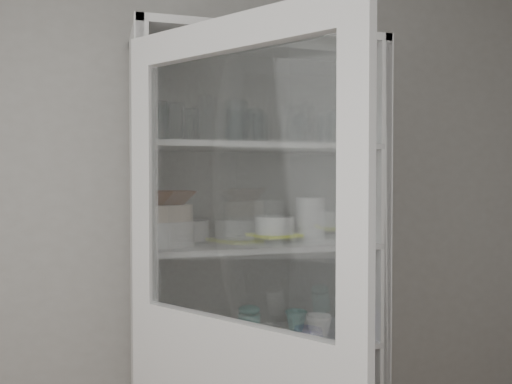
{
  "coord_description": "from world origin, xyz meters",
  "views": [
    {
      "loc": [
        -0.43,
        -0.87,
        1.53
      ],
      "look_at": [
        0.2,
        1.27,
        1.47
      ],
      "focal_mm": 38.0,
      "sensor_mm": 36.0,
      "label": 1
    }
  ],
  "objects": [
    {
      "name": "teal_jar",
      "position": [
        0.18,
        1.29,
        0.92
      ],
      "size": [
        0.09,
        0.09,
        0.11
      ],
      "color": "teal",
      "rests_on": "shelf_mugs"
    },
    {
      "name": "mug_white",
      "position": [
        0.44,
        1.17,
        0.91
      ],
      "size": [
        0.12,
        0.12,
        0.1
      ],
      "primitive_type": "imported",
      "rotation": [
        0.0,
        0.0,
        0.1
      ],
      "color": "white",
      "rests_on": "shelf_mugs"
    },
    {
      "name": "yellow_trivet",
      "position": [
        0.28,
        1.27,
        1.29
      ],
      "size": [
        0.22,
        0.22,
        0.01
      ],
      "primitive_type": "cube",
      "rotation": [
        0.0,
        0.0,
        0.3
      ],
      "color": "#FDFD2B",
      "rests_on": "glass_platter"
    },
    {
      "name": "measuring_cups",
      "position": [
        0.03,
        1.21,
        0.88
      ],
      "size": [
        0.1,
        0.1,
        0.04
      ],
      "primitive_type": "cylinder",
      "color": "silver",
      "rests_on": "shelf_mugs"
    },
    {
      "name": "tumbler_3",
      "position": [
        0.07,
        1.12,
        1.74
      ],
      "size": [
        0.09,
        0.09,
        0.16
      ],
      "primitive_type": "cylinder",
      "rotation": [
        0.0,
        0.0,
        0.14
      ],
      "color": "silver",
      "rests_on": "shelf_glass"
    },
    {
      "name": "glass_platter",
      "position": [
        0.28,
        1.27,
        1.27
      ],
      "size": [
        0.43,
        0.43,
        0.02
      ],
      "primitive_type": "cylinder",
      "rotation": [
        0.0,
        0.0,
        -0.36
      ],
      "color": "silver",
      "rests_on": "shelf_plates"
    },
    {
      "name": "tumbler_6",
      "position": [
        0.5,
        1.14,
        1.73
      ],
      "size": [
        0.09,
        0.09,
        0.14
      ],
      "primitive_type": "cylinder",
      "rotation": [
        0.0,
        0.0,
        0.35
      ],
      "color": "silver",
      "rests_on": "shelf_glass"
    },
    {
      "name": "tumbler_8",
      "position": [
        -0.07,
        1.26,
        1.73
      ],
      "size": [
        0.07,
        0.07,
        0.14
      ],
      "primitive_type": "cylinder",
      "rotation": [
        0.0,
        0.0,
        0.04
      ],
      "color": "silver",
      "rests_on": "shelf_glass"
    },
    {
      "name": "pantry_cabinet",
      "position": [
        0.2,
        1.34,
        0.94
      ],
      "size": [
        1.0,
        0.45,
        2.1
      ],
      "color": "silver",
      "rests_on": "floor"
    },
    {
      "name": "tumbler_2",
      "position": [
        0.09,
        1.13,
        1.74
      ],
      "size": [
        0.1,
        0.1,
        0.15
      ],
      "primitive_type": "cylinder",
      "rotation": [
        0.0,
        0.0,
        -0.33
      ],
      "color": "silver",
      "rests_on": "shelf_glass"
    },
    {
      "name": "mug_blue",
      "position": [
        0.61,
        1.22,
        0.91
      ],
      "size": [
        0.12,
        0.12,
        0.09
      ],
      "primitive_type": "imported",
      "rotation": [
        0.0,
        0.0,
        0.03
      ],
      "color": "#0C1395",
      "rests_on": "shelf_mugs"
    },
    {
      "name": "wall_back",
      "position": [
        0.0,
        1.5,
        1.3
      ],
      "size": [
        3.6,
        0.02,
        2.6
      ],
      "primitive_type": "cube",
      "color": "#989690",
      "rests_on": "ground"
    },
    {
      "name": "white_ramekin",
      "position": [
        0.28,
        1.27,
        1.33
      ],
      "size": [
        0.19,
        0.19,
        0.07
      ],
      "primitive_type": "cylinder",
      "rotation": [
        0.0,
        0.0,
        0.16
      ],
      "color": "white",
      "rests_on": "yellow_trivet"
    },
    {
      "name": "terracotta_bowl",
      "position": [
        -0.17,
        1.23,
        1.45
      ],
      "size": [
        0.24,
        0.24,
        0.06
      ],
      "primitive_type": "imported",
      "rotation": [
        0.0,
        0.0,
        0.06
      ],
      "color": "brown",
      "rests_on": "cream_bowl"
    },
    {
      "name": "white_canister",
      "position": [
        -0.06,
        1.31,
        0.92
      ],
      "size": [
        0.1,
        0.1,
        0.12
      ],
      "primitive_type": "cylinder",
      "rotation": [
        0.0,
        0.0,
        -0.05
      ],
      "color": "white",
      "rests_on": "shelf_mugs"
    },
    {
      "name": "goblet_3",
      "position": [
        0.61,
        1.36,
        1.76
      ],
      "size": [
        0.08,
        0.08,
        0.19
      ],
      "primitive_type": null,
      "color": "silver",
      "rests_on": "shelf_glass"
    },
    {
      "name": "grey_bowl_stack",
      "position": [
        0.44,
        1.26,
        1.35
      ],
      "size": [
        0.12,
        0.12,
        0.18
      ],
      "primitive_type": "cylinder",
      "color": "silver",
      "rests_on": "shelf_plates"
    },
    {
      "name": "tumbler_10",
      "position": [
        0.19,
        1.26,
        1.73
      ],
      "size": [
        0.09,
        0.09,
        0.14
      ],
      "primitive_type": "cylinder",
      "rotation": [
        0.0,
        0.0,
        0.42
      ],
      "color": "silver",
      "rests_on": "shelf_glass"
    },
    {
      "name": "tumbler_7",
      "position": [
        -0.14,
        1.24,
        1.74
      ],
      "size": [
        0.09,
        0.09,
        0.16
      ],
      "primitive_type": "cylinder",
      "rotation": [
        0.0,
        0.0,
        0.16
      ],
      "color": "silver",
      "rests_on": "shelf_glass"
    },
    {
      "name": "plate_stack_front",
      "position": [
        -0.17,
        1.23,
        1.31
      ],
      "size": [
        0.21,
        0.21,
        0.1
      ],
      "primitive_type": "cylinder",
      "color": "white",
      "rests_on": "shelf_plates"
    },
    {
      "name": "tumbler_11",
      "position": [
        0.22,
        1.27,
        1.72
      ],
      "size": [
        0.08,
        0.08,
        0.13
      ],
      "primitive_type": "cylinder",
      "rotation": [
        0.0,
        0.0,
        -0.27
      ],
      "color": "silver",
      "rests_on": "shelf_glass"
    },
    {
      "name": "tumbler_9",
      "position": [
        0.12,
        1.27,
        1.73
      ],
      "size": [
        0.07,
        0.07,
        0.13
      ],
      "primitive_type": "cylinder",
      "rotation": [
        0.0,
        0.0,
        0.07
      ],
      "color": "silver",
      "rests_on": "shelf_glass"
    },
    {
      "name": "tumbler_0",
      "position": [
        -0.21,
        1.15,
        1.73
      ],
      "size": [
        0.08,
        0.08,
        0.14
      ],
      "primitive_type": "cylinder",
      "rotation": [
        0.0,
        0.0,
        -0.05
      ],
      "color": "silver",
      "rests_on": "shelf_glass"
    },
    {
      "name": "goblet_1",
      "position": [
        0.18,
        1.34,
        1.75
      ],
      "size": [
        0.08,
        0.08,
        0.17
      ],
      "primitive_type": null,
      "color": "silver",
      "rests_on": "shelf_glass"
    },
    {
      "name": "mug_teal",
      "position": [
        0.39,
        1.31,
        0.91
      ],
      "size": [
        0.1,
        0.1,
        0.09
      ],
      "primitive_type": "imported",
      "rotation": [
        0.0,
        0.0,
        0.02
      ],
      "color": "teal",
      "rests_on": "shelf_mugs"
    },
    {
      "name": "tumbler_4",
      "position": [
        0.46,
        1.16,
        1.73
      ],
      "size": [
        0.08,
        0.08,
        0.13
      ],
      "primitive_type": "cylinder",
      "rotation": [
        0.0,
        0.0,
        -0.35
      ],
      "color": "silver",
      "rests_on": "shelf_glass"
    },
    {
      "name": "goblet_0",
      "position": [
        -0.18,
        1.34,
        1.75
      ],
      "size": [
        0.08,
        0.08,
        0.18
      ],
      "primitive_type": null,
      "color": "silver",
      "rests_on": "shelf_glass"
    },
    {
      "name": "plate_stack_back",
      "position": [
        -0.07,
        1.4,
        1.3
      ],
      "size": [
        0.2,
        0.2,
        0.08
      ],
      "primitive_type": "cylinder",
      "color": "white",
      "rests_on": "shelf_plates"
    },
    {
      "name": "cream_bowl",
      "position": [
        -0.17,
        1.23,
        1.39
      ],
      "size": [
        0.26,
        0.26,
        0.06
      ],
      "primitive_type": "cylinder",
      "rotation": [
        0.0,
        0.0,
        -0.4
      ],
      "color": "beige",
      "rests_on": "plate_stack_front"
    },
    {
      "name": "tumbler_1",
      "position": [
        -0.21,
        1.17,
        1.74
      ],
      "size": [
        0.1,
        0.1,
        0.15
      ],
      "primitive_type": "cylinder",
      "rotation": [
        0.0,
        0.0,
        0.37
      ],
      "color": "silver",
      "rests_on": "shelf_glass"
    },
    {
      "name": "goblet_2",
      "position": [
        0.43,
        1.37,
        1.74
      ],
      "size": [
        0.07,
        0.07,
        0.16
      ],
      "primitive_type": null,
      "color": "silver",
      "rests_on": "shelf_glass"
    },
    {
      "name": "tumbler_5",
      "position": [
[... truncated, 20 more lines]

